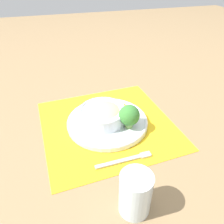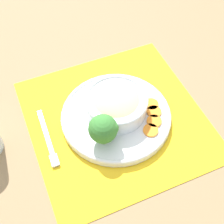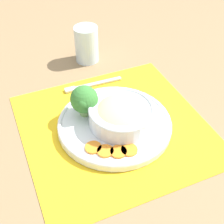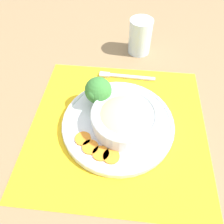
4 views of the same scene
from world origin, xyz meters
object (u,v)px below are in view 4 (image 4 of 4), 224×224
Objects in this scene: water_glass at (140,38)px; fork at (122,76)px; bowl at (124,118)px; broccoli_floret at (98,91)px.

water_glass is 0.65× the size of fork.
bowl reaches higher than fork.
fork is (0.13, -0.05, -0.06)m from broccoli_floret.
broccoli_floret is at bearing 158.77° from fork.
bowl is at bearing 178.79° from water_glass.
fork is at bearing 165.09° from water_glass.
bowl is 1.94× the size of broccoli_floret.
bowl is at bearing -172.59° from fork.
bowl is 0.92× the size of fork.
fork is (-0.15, 0.04, -0.05)m from water_glass.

